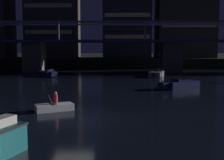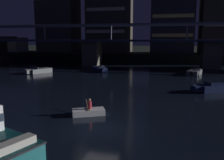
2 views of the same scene
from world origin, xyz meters
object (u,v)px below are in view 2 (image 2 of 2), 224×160
speedboat_mid_right (39,71)px  speedboat_far_left (100,69)px  speedboat_mid_center (212,88)px  tower_west_tall (110,0)px  dinghy_with_paddler (89,112)px  tower_central (173,8)px  speedboat_near_center (195,72)px  river_bridge (148,48)px  waterfront_pavilion (6,44)px

speedboat_mid_right → speedboat_far_left: (10.09, 4.87, 0.00)m
speedboat_mid_center → speedboat_far_left: bearing=141.7°
tower_west_tall → dinghy_with_paddler: size_ratio=10.87×
tower_central → speedboat_near_center: (3.90, -26.07, -14.09)m
tower_west_tall → tower_central: 18.46m
tower_west_tall → speedboat_far_left: 32.79m
river_bridge → speedboat_mid_center: size_ratio=17.44×
river_bridge → dinghy_with_paddler: (-1.68, -36.04, -3.92)m
tower_central → dinghy_with_paddler: (-6.80, -51.71, -14.23)m
speedboat_near_center → dinghy_with_paddler: dinghy_with_paddler is taller
speedboat_far_left → waterfront_pavilion: bearing=149.4°
tower_west_tall → speedboat_far_left: (4.76, -27.66, -16.95)m
speedboat_near_center → river_bridge: bearing=130.9°
tower_west_tall → speedboat_mid_center: size_ratio=6.31×
tower_central → speedboat_far_left: size_ratio=5.30×
river_bridge → tower_central: tower_central is taller
waterfront_pavilion → speedboat_mid_right: size_ratio=2.55×
tower_west_tall → speedboat_far_left: tower_west_tall is taller
tower_central → speedboat_far_left: 32.30m
waterfront_pavilion → tower_west_tall: bearing=9.8°
waterfront_pavilion → speedboat_mid_right: 38.42m
speedboat_mid_right → speedboat_far_left: same height
speedboat_mid_center → waterfront_pavilion: bearing=146.7°
speedboat_mid_center → dinghy_with_paddler: 16.34m
speedboat_near_center → speedboat_mid_center: 13.85m
river_bridge → dinghy_with_paddler: size_ratio=30.06×
speedboat_mid_right → river_bridge: bearing=39.2°
tower_central → speedboat_mid_center: tower_central is taller
speedboat_near_center → speedboat_mid_center: size_ratio=1.06×
tower_central → speedboat_near_center: tower_central is taller
river_bridge → waterfront_pavilion: (-45.49, 11.91, 0.24)m
tower_west_tall → dinghy_with_paddler: 57.38m
waterfront_pavilion → speedboat_near_center: bearing=-22.3°
tower_west_tall → speedboat_mid_center: (22.65, -41.77, -16.95)m
tower_west_tall → waterfront_pavilion: 35.39m
tower_west_tall → speedboat_mid_center: 50.45m
speedboat_mid_right → speedboat_far_left: size_ratio=1.03×
speedboat_far_left → dinghy_with_paddler: dinghy_with_paddler is taller
speedboat_near_center → speedboat_far_left: (-17.29, 0.28, 0.00)m
tower_central → speedboat_near_center: size_ratio=4.84×
tower_west_tall → tower_central: (18.15, -1.87, -2.86)m
tower_west_tall → dinghy_with_paddler: tower_west_tall is taller
speedboat_mid_center → dinghy_with_paddler: (-11.30, -11.81, -0.14)m
tower_central → speedboat_mid_right: 41.11m
speedboat_mid_right → dinghy_with_paddler: dinghy_with_paddler is taller
speedboat_mid_right → waterfront_pavilion: bearing=135.2°
river_bridge → speedboat_near_center: 14.27m
dinghy_with_paddler → tower_west_tall: bearing=102.0°
waterfront_pavilion → speedboat_mid_right: (27.13, -26.90, -4.02)m
speedboat_far_left → dinghy_with_paddler: 26.75m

